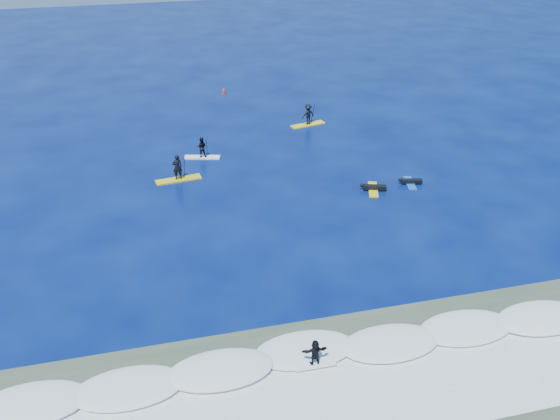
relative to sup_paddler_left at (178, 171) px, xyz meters
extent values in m
plane|color=#030E47|center=(6.71, -10.08, -0.72)|extent=(160.00, 160.00, 0.00)
cube|color=#354939|center=(6.71, -24.08, -0.71)|extent=(90.00, 13.00, 0.01)
cube|color=white|center=(6.71, -20.08, -0.72)|extent=(40.00, 6.00, 0.30)
cube|color=silver|center=(6.71, -23.08, -0.72)|extent=(34.00, 5.00, 0.02)
cube|color=gold|center=(0.00, 0.00, -0.66)|extent=(3.34, 1.19, 0.11)
imported|color=black|center=(0.00, 0.00, 0.33)|extent=(0.73, 0.53, 1.88)
cylinder|color=black|center=(0.48, 0.06, 0.26)|extent=(0.13, 0.75, 2.19)
cube|color=black|center=(0.48, 0.06, -0.77)|extent=(0.13, 0.03, 0.33)
cube|color=white|center=(2.22, 3.54, -0.67)|extent=(2.83, 1.37, 0.09)
imported|color=black|center=(2.22, 3.54, 0.17)|extent=(0.90, 0.77, 1.58)
cylinder|color=black|center=(2.61, 3.44, 0.11)|extent=(0.20, 0.62, 1.84)
cube|color=black|center=(2.61, 3.44, -0.76)|extent=(0.11, 0.03, 0.27)
cube|color=yellow|center=(12.18, 8.29, -0.66)|extent=(3.21, 1.48, 0.10)
imported|color=black|center=(12.18, 8.29, 0.28)|extent=(1.28, 0.91, 1.79)
cylinder|color=black|center=(12.63, 8.40, 0.22)|extent=(0.21, 0.71, 2.09)
cube|color=black|center=(12.63, 8.40, -0.77)|extent=(0.12, 0.03, 0.31)
cube|color=gold|center=(13.01, -4.95, -0.66)|extent=(1.33, 2.39, 0.11)
cube|color=black|center=(13.11, -4.98, -0.47)|extent=(1.65, 0.91, 0.26)
sphere|color=black|center=(12.26, -4.69, -0.36)|extent=(0.26, 0.26, 0.26)
cube|color=#1754AC|center=(15.92, -4.67, -0.67)|extent=(1.04, 2.21, 0.10)
cube|color=black|center=(16.02, -4.69, -0.49)|extent=(1.53, 0.71, 0.24)
sphere|color=black|center=(15.21, -4.50, -0.39)|extent=(0.24, 0.24, 0.24)
cube|color=white|center=(3.86, -20.85, -0.52)|extent=(1.89, 0.54, 0.10)
imported|color=black|center=(3.86, -20.85, 0.16)|extent=(1.18, 0.39, 1.26)
cylinder|color=red|center=(6.51, 18.60, -0.49)|extent=(0.28, 0.28, 0.45)
cone|color=red|center=(6.51, 18.60, -0.16)|extent=(0.20, 0.20, 0.22)
camera|label=1|loc=(-2.87, -41.00, 18.95)|focal=40.00mm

